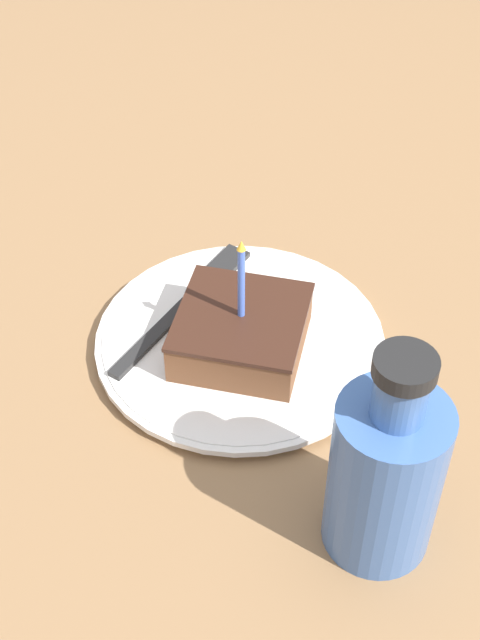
% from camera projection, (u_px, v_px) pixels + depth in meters
% --- Properties ---
extents(ground_plane, '(2.40, 2.40, 0.04)m').
position_uv_depth(ground_plane, '(225.00, 380.00, 0.78)').
color(ground_plane, olive).
rests_on(ground_plane, ground).
extents(plate, '(0.25, 0.25, 0.01)m').
position_uv_depth(plate, '(240.00, 341.00, 0.78)').
color(plate, white).
rests_on(plate, ground_plane).
extents(cake_slice, '(0.11, 0.11, 0.12)m').
position_uv_depth(cake_slice, '(241.00, 331.00, 0.75)').
color(cake_slice, brown).
rests_on(cake_slice, plate).
extents(fork, '(0.19, 0.08, 0.00)m').
position_uv_depth(fork, '(190.00, 300.00, 0.80)').
color(fork, '#262626').
rests_on(fork, plate).
extents(bottle, '(0.08, 0.08, 0.18)m').
position_uv_depth(bottle, '(386.00, 472.00, 0.59)').
color(bottle, '#3F66A5').
rests_on(bottle, ground_plane).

